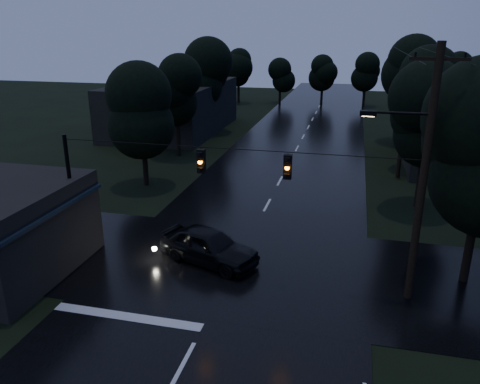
% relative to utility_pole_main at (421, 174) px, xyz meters
% --- Properties ---
extents(main_road, '(12.00, 120.00, 0.02)m').
position_rel_utility_pole_main_xyz_m(main_road, '(-7.41, 19.00, -5.26)').
color(main_road, black).
rests_on(main_road, ground).
extents(cross_street, '(60.00, 9.00, 0.02)m').
position_rel_utility_pole_main_xyz_m(cross_street, '(-7.41, 1.00, -5.26)').
color(cross_street, black).
rests_on(cross_street, ground).
extents(building_far_right, '(10.00, 14.00, 4.40)m').
position_rel_utility_pole_main_xyz_m(building_far_right, '(6.59, 23.00, -3.06)').
color(building_far_right, black).
rests_on(building_far_right, ground).
extents(building_far_left, '(10.00, 16.00, 5.00)m').
position_rel_utility_pole_main_xyz_m(building_far_left, '(-21.41, 29.00, -2.76)').
color(building_far_left, black).
rests_on(building_far_left, ground).
extents(utility_pole_main, '(3.50, 0.30, 10.00)m').
position_rel_utility_pole_main_xyz_m(utility_pole_main, '(0.00, 0.00, 0.00)').
color(utility_pole_main, black).
rests_on(utility_pole_main, ground).
extents(utility_pole_far, '(2.00, 0.30, 7.50)m').
position_rel_utility_pole_main_xyz_m(utility_pole_far, '(0.89, 17.00, -1.38)').
color(utility_pole_far, black).
rests_on(utility_pole_far, ground).
extents(anchor_pole_left, '(0.18, 0.18, 6.00)m').
position_rel_utility_pole_main_xyz_m(anchor_pole_left, '(-14.91, 0.00, -2.26)').
color(anchor_pole_left, black).
rests_on(anchor_pole_left, ground).
extents(span_signals, '(15.00, 0.37, 1.12)m').
position_rel_utility_pole_main_xyz_m(span_signals, '(-6.85, -0.01, -0.01)').
color(span_signals, black).
rests_on(span_signals, ground).
extents(tree_left_a, '(3.92, 3.92, 8.26)m').
position_rel_utility_pole_main_xyz_m(tree_left_a, '(-16.41, 11.00, -0.02)').
color(tree_left_a, black).
rests_on(tree_left_a, ground).
extents(tree_left_b, '(4.20, 4.20, 8.85)m').
position_rel_utility_pole_main_xyz_m(tree_left_b, '(-17.01, 19.00, 0.36)').
color(tree_left_b, black).
rests_on(tree_left_b, ground).
extents(tree_left_c, '(4.48, 4.48, 9.44)m').
position_rel_utility_pole_main_xyz_m(tree_left_c, '(-17.61, 29.00, 0.74)').
color(tree_left_c, black).
rests_on(tree_left_c, ground).
extents(tree_right_a, '(4.20, 4.20, 8.85)m').
position_rel_utility_pole_main_xyz_m(tree_right_a, '(1.59, 11.00, 0.36)').
color(tree_right_a, black).
rests_on(tree_right_a, ground).
extents(tree_right_b, '(4.48, 4.48, 9.44)m').
position_rel_utility_pole_main_xyz_m(tree_right_b, '(2.19, 19.00, 0.74)').
color(tree_right_b, black).
rests_on(tree_right_b, ground).
extents(tree_right_c, '(4.76, 4.76, 10.03)m').
position_rel_utility_pole_main_xyz_m(tree_right_c, '(2.79, 29.00, 1.11)').
color(tree_right_c, black).
rests_on(tree_right_c, ground).
extents(car, '(5.26, 3.43, 1.67)m').
position_rel_utility_pole_main_xyz_m(car, '(-8.72, 1.03, -4.43)').
color(car, black).
rests_on(car, ground).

